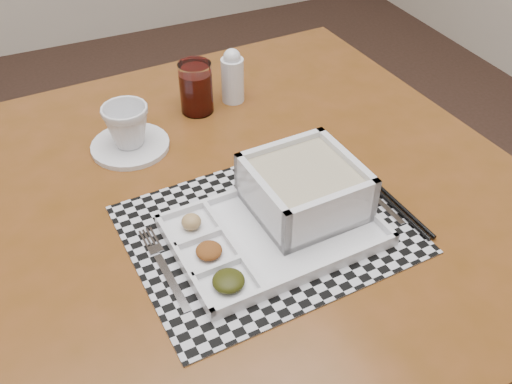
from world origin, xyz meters
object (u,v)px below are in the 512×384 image
cup (127,126)px  juice_glass (196,90)px  creamer_bottle (233,76)px  dining_table (240,220)px  serving_tray (294,202)px

cup → juice_glass: juice_glass is taller
cup → creamer_bottle: creamer_bottle is taller
cup → juice_glass: bearing=5.5°
dining_table → cup: cup is taller
serving_tray → cup: size_ratio=3.80×
serving_tray → juice_glass: size_ratio=3.07×
dining_table → serving_tray: bearing=-65.9°
dining_table → juice_glass: size_ratio=9.75×
cup → serving_tray: bearing=-76.7°
cup → creamer_bottle: 0.26m
cup → juice_glass: size_ratio=0.81×
dining_table → creamer_bottle: bearing=69.3°
serving_tray → cup: serving_tray is taller
dining_table → serving_tray: 0.17m
dining_table → serving_tray: (0.05, -0.11, 0.11)m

